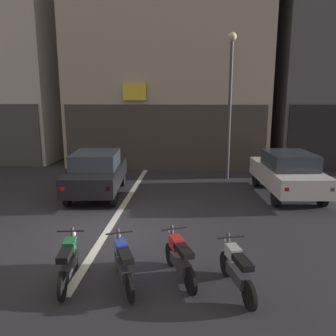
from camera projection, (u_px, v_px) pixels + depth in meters
name	position (u px, v px, depth m)	size (l,w,h in m)	color
ground_plane	(106.00, 233.00, 9.26)	(120.00, 120.00, 0.00)	#2B2B30
lane_centre_line	(140.00, 179.00, 15.11)	(0.20, 18.00, 0.01)	silver
building_mid_block	(171.00, 35.00, 20.08)	(10.13, 9.70, 14.22)	#B2A893
car_black_crossing_near	(97.00, 172.00, 12.58)	(2.12, 4.24, 1.64)	black
car_white_parked_kerbside	(287.00, 172.00, 12.51)	(2.07, 4.22, 1.64)	black
car_silver_down_street	(185.00, 143.00, 20.02)	(1.97, 4.19, 1.64)	black
street_lamp	(230.00, 91.00, 14.51)	(0.36, 0.36, 6.18)	#47474C
motorcycle_green_row_leftmost	(69.00, 261.00, 6.75)	(0.55, 1.66, 0.98)	black
motorcycle_blue_row_left_mid	(123.00, 263.00, 6.68)	(0.75, 1.57, 0.98)	black
motorcycle_red_row_centre	(180.00, 258.00, 6.89)	(0.75, 1.57, 0.98)	black
motorcycle_silver_row_right_mid	(237.00, 269.00, 6.46)	(0.62, 1.63, 0.98)	black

